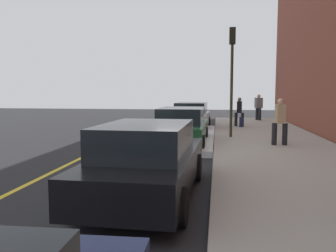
# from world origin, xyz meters

# --- Properties ---
(ground_plane) EXTENTS (56.00, 56.00, 0.00)m
(ground_plane) POSITION_xyz_m (0.00, 0.00, 0.00)
(ground_plane) COLOR black
(sidewalk) EXTENTS (28.00, 4.60, 0.15)m
(sidewalk) POSITION_xyz_m (0.00, -3.30, 0.07)
(sidewalk) COLOR #A39E93
(sidewalk) RESTS_ON ground
(lane_stripe_centre) EXTENTS (28.00, 0.14, 0.01)m
(lane_stripe_centre) POSITION_xyz_m (0.00, 3.20, 0.00)
(lane_stripe_centre) COLOR gold
(lane_stripe_centre) RESTS_ON ground
(snow_bank_curb) EXTENTS (8.55, 0.56, 0.22)m
(snow_bank_curb) POSITION_xyz_m (2.62, -0.70, 0.11)
(snow_bank_curb) COLOR white
(snow_bank_curb) RESTS_ON ground
(parked_car_black) EXTENTS (4.75, 2.00, 1.51)m
(parked_car_black) POSITION_xyz_m (-5.99, 0.26, 0.76)
(parked_car_black) COLOR black
(parked_car_black) RESTS_ON ground
(parked_car_green) EXTENTS (4.59, 1.94, 1.51)m
(parked_car_green) POSITION_xyz_m (0.57, 0.25, 0.76)
(parked_car_green) COLOR black
(parked_car_green) RESTS_ON ground
(parked_car_silver) EXTENTS (4.64, 2.02, 1.51)m
(parked_car_silver) POSITION_xyz_m (6.73, 0.31, 0.76)
(parked_car_silver) COLOR black
(parked_car_silver) RESTS_ON ground
(pedestrian_grey_coat) EXTENTS (0.56, 0.56, 1.77)m
(pedestrian_grey_coat) POSITION_xyz_m (11.89, -3.92, 1.09)
(pedestrian_grey_coat) COLOR black
(pedestrian_grey_coat) RESTS_ON sidewalk
(pedestrian_tan_coat) EXTENTS (0.48, 0.57, 1.73)m
(pedestrian_tan_coat) POSITION_xyz_m (0.54, -3.40, 1.07)
(pedestrian_tan_coat) COLOR black
(pedestrian_tan_coat) RESTS_ON sidewalk
(pedestrian_black_coat) EXTENTS (0.46, 0.54, 1.63)m
(pedestrian_black_coat) POSITION_xyz_m (7.46, -2.35, 1.02)
(pedestrian_black_coat) COLOR black
(pedestrian_black_coat) RESTS_ON sidewalk
(traffic_light_pole) EXTENTS (0.35, 0.26, 4.67)m
(traffic_light_pole) POSITION_xyz_m (2.64, -1.70, 3.29)
(traffic_light_pole) COLOR #2D2D19
(traffic_light_pole) RESTS_ON sidewalk
(rolling_suitcase) EXTENTS (0.34, 0.22, 0.90)m
(rolling_suitcase) POSITION_xyz_m (7.07, -2.45, 0.42)
(rolling_suitcase) COLOR #191E38
(rolling_suitcase) RESTS_ON sidewalk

